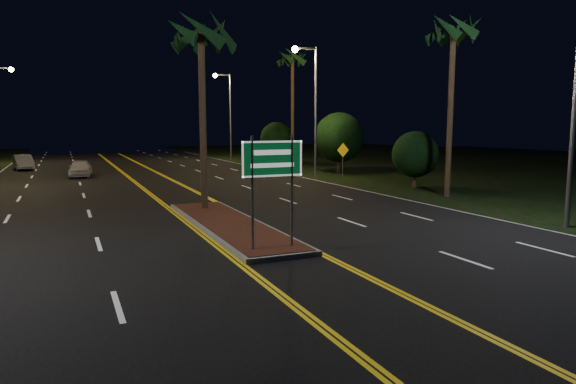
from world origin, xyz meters
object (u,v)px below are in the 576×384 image
median_island (229,224)px  warning_sign (343,155)px  streetlight_right_mid (311,96)px  car_far (23,161)px  streetlight_right_far (227,106)px  highway_sign (272,169)px  palm_right_far (293,60)px  palm_median (201,35)px  shrub_near (415,154)px  car_near (80,167)px  palm_right_near (454,31)px  shrub_far (277,139)px  streetlight_right_near (570,65)px  shrub_mid (339,137)px

median_island → warning_sign: (13.00, 14.60, 1.45)m
streetlight_right_mid → car_far: size_ratio=2.09×
streetlight_right_far → car_far: streetlight_right_far is taller
highway_sign → palm_right_far: (12.80, 27.20, 6.74)m
palm_median → streetlight_right_far: bearing=71.4°
median_island → warning_sign: bearing=48.3°
shrub_near → car_near: 23.18m
streetlight_right_mid → palm_right_near: (1.89, -12.00, 2.56)m
median_island → shrub_far: size_ratio=2.59×
streetlight_right_far → streetlight_right_mid: bearing=-90.0°
streetlight_right_near → palm_right_near: bearing=76.7°
highway_sign → streetlight_right_near: bearing=-4.3°
streetlight_right_far → palm_median: 33.28m
streetlight_right_mid → palm_median: size_ratio=1.08×
palm_median → palm_right_far: 23.40m
highway_sign → streetlight_right_far: size_ratio=0.36×
streetlight_right_near → shrub_far: size_ratio=2.27×
car_far → car_near: bearing=-72.8°
streetlight_right_mid → shrub_mid: 4.90m
palm_median → shrub_near: 14.93m
shrub_mid → car_near: size_ratio=1.08×
median_island → streetlight_right_mid: 19.20m
streetlight_right_near → streetlight_right_mid: bearing=90.0°
shrub_mid → shrub_near: bearing=-92.9°
streetlight_right_mid → car_far: streetlight_right_mid is taller
palm_median → shrub_near: size_ratio=2.52×
shrub_far → highway_sign: bearing=-112.6°
shrub_mid → car_near: (-18.32, 4.78, -2.02)m
median_island → streetlight_right_near: streetlight_right_near is taller
car_far → palm_right_near: bearing=-61.7°
median_island → palm_right_far: palm_right_far is taller
streetlight_right_near → car_near: size_ratio=2.11×
palm_right_near → car_near: size_ratio=2.18×
palm_median → shrub_mid: 19.97m
palm_right_far → car_far: size_ratio=2.39×
car_near → streetlight_right_near: bearing=-54.6°
median_island → shrub_far: 32.19m
shrub_near → car_far: (-21.94, 23.02, -1.23)m
shrub_near → streetlight_right_far: bearing=95.9°
streetlight_right_near → shrub_mid: bearing=81.2°
streetlight_right_mid → streetlight_right_far: size_ratio=1.00×
highway_sign → shrub_near: (13.50, 11.20, -0.46)m
streetlight_right_mid → warning_sign: streetlight_right_mid is taller
highway_sign → car_near: 26.40m
shrub_near → warning_sign: 7.63m
palm_right_far → warning_sign: palm_right_far is taller
shrub_near → warning_sign: size_ratio=1.39×
shrub_mid → warning_sign: size_ratio=1.95×
streetlight_right_far → car_far: size_ratio=2.09×
palm_right_near → car_far: 35.00m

